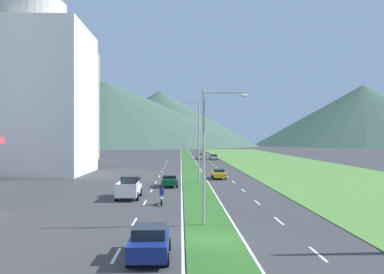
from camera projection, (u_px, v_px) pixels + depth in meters
name	position (u px, v px, depth m)	size (l,w,h in m)	color
ground_plane	(213.00, 241.00, 24.33)	(600.00, 600.00, 0.00)	#38383A
grass_median	(190.00, 167.00, 84.31)	(3.20, 240.00, 0.06)	#2D6023
grass_verge_right	(293.00, 167.00, 84.86)	(24.00, 240.00, 0.06)	#518438
lane_dash_left_2	(116.00, 256.00, 21.34)	(0.16, 2.80, 0.01)	silver
lane_dash_left_3	(135.00, 222.00, 29.91)	(0.16, 2.80, 0.01)	silver
lane_dash_left_4	(145.00, 203.00, 38.48)	(0.16, 2.80, 0.01)	silver
lane_dash_left_5	(151.00, 191.00, 47.06)	(0.16, 2.80, 0.01)	silver
lane_dash_left_6	(156.00, 182.00, 55.63)	(0.16, 2.80, 0.01)	silver
lane_dash_left_7	(159.00, 176.00, 64.20)	(0.16, 2.80, 0.01)	silver
lane_dash_left_8	(162.00, 172.00, 72.77)	(0.16, 2.80, 0.01)	silver
lane_dash_left_9	(164.00, 168.00, 81.34)	(0.16, 2.80, 0.01)	silver
lane_dash_left_10	(165.00, 165.00, 89.91)	(0.16, 2.80, 0.01)	silver
lane_dash_left_11	(167.00, 163.00, 98.49)	(0.16, 2.80, 0.01)	silver
lane_dash_left_12	(168.00, 161.00, 107.06)	(0.16, 2.80, 0.01)	silver
lane_dash_right_2	(318.00, 254.00, 21.61)	(0.16, 2.80, 0.01)	silver
lane_dash_right_3	(279.00, 221.00, 30.19)	(0.16, 2.80, 0.01)	silver
lane_dash_right_4	(257.00, 202.00, 38.76)	(0.16, 2.80, 0.01)	silver
lane_dash_right_5	(243.00, 190.00, 47.33)	(0.16, 2.80, 0.01)	silver
lane_dash_right_6	(234.00, 182.00, 55.90)	(0.16, 2.80, 0.01)	silver
lane_dash_right_7	(227.00, 176.00, 64.47)	(0.16, 2.80, 0.01)	silver
lane_dash_right_8	(221.00, 172.00, 73.04)	(0.16, 2.80, 0.01)	silver
lane_dash_right_9	(217.00, 168.00, 81.62)	(0.16, 2.80, 0.01)	silver
lane_dash_right_10	(214.00, 165.00, 90.19)	(0.16, 2.80, 0.01)	silver
lane_dash_right_11	(211.00, 163.00, 98.76)	(0.16, 2.80, 0.01)	silver
lane_dash_right_12	(208.00, 161.00, 107.33)	(0.16, 2.80, 0.01)	silver
edge_line_median_left	(181.00, 167.00, 84.26)	(0.16, 240.00, 0.01)	silver
edge_line_median_right	(199.00, 167.00, 84.35)	(0.16, 240.00, 0.01)	silver
domed_building	(33.00, 84.00, 68.95)	(17.35, 17.35, 35.44)	silver
midrise_colored	(69.00, 105.00, 109.45)	(13.12, 13.12, 28.17)	#9E9384
hill_far_left	(106.00, 113.00, 293.39)	(209.46, 209.46, 44.42)	#3D5647
hill_far_center	(159.00, 118.00, 304.62)	(138.41, 138.41, 38.81)	#3D5647
hill_far_right	(363.00, 115.00, 296.41)	(151.75, 151.75, 42.31)	#3D5647
street_lamp_near	(209.00, 147.00, 28.61)	(3.05, 0.28, 9.09)	#99999E
street_lamp_mid	(197.00, 137.00, 54.24)	(3.09, 0.44, 10.55)	#99999E
street_lamp_far	(188.00, 143.00, 79.94)	(2.96, 0.47, 8.37)	#99999E
car_0	(214.00, 157.00, 110.80)	(1.99, 4.02, 1.44)	#B2B2B7
car_1	(170.00, 180.00, 51.06)	(1.92, 4.29, 1.41)	#0C5128
car_2	(150.00, 242.00, 20.88)	(2.00, 4.45, 1.62)	navy
car_3	(219.00, 174.00, 60.84)	(1.88, 4.77, 1.38)	yellow
car_4	(200.00, 156.00, 113.47)	(1.88, 4.08, 1.56)	silver
pickup_truck_0	(129.00, 188.00, 41.66)	(2.18, 5.40, 2.00)	silver
motorcycle_rider	(162.00, 196.00, 37.31)	(0.36, 2.00, 1.80)	black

